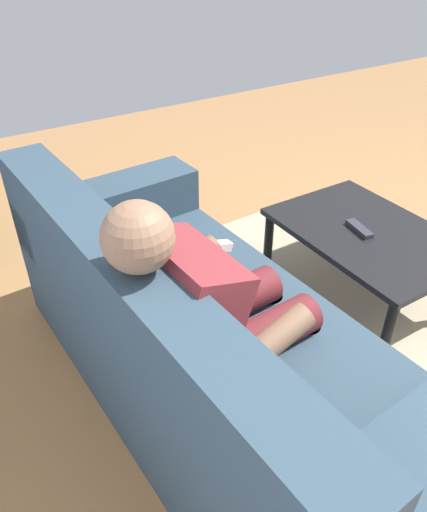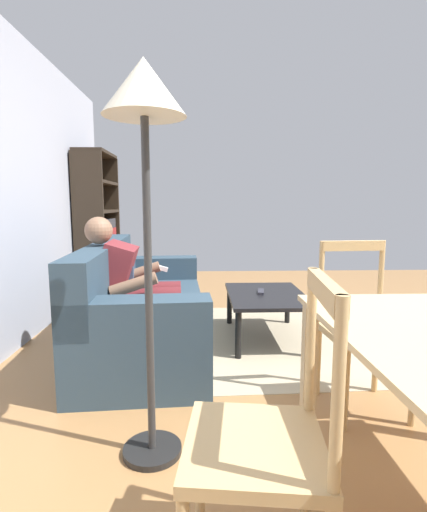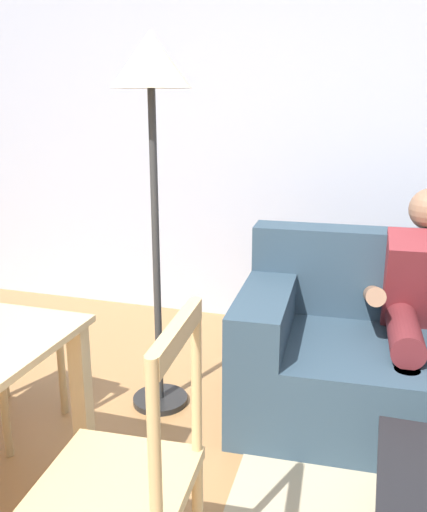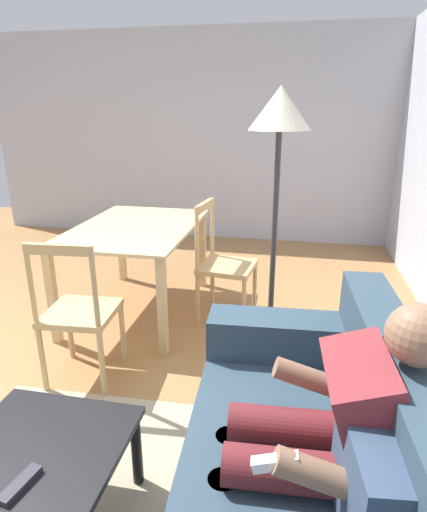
{
  "view_description": "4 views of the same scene",
  "coord_description": "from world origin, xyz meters",
  "px_view_note": "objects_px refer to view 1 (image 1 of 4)",
  "views": [
    {
      "loc": [
        -0.3,
        2.33,
        1.71
      ],
      "look_at": [
        0.93,
        1.56,
        0.71
      ],
      "focal_mm": 34.66,
      "sensor_mm": 36.0,
      "label": 1
    },
    {
      "loc": [
        -2.15,
        1.12,
        1.19
      ],
      "look_at": [
        -0.08,
        1.05,
        0.9
      ],
      "focal_mm": 26.64,
      "sensor_mm": 36.0,
      "label": 2
    },
    {
      "loc": [
        0.55,
        -1.0,
        1.51
      ],
      "look_at": [
        -0.08,
        1.05,
        0.9
      ],
      "focal_mm": 39.0,
      "sensor_mm": 36.0,
      "label": 3
    },
    {
      "loc": [
        2.11,
        1.49,
        1.68
      ],
      "look_at": [
        -0.08,
        1.05,
        0.9
      ],
      "focal_mm": 30.03,
      "sensor_mm": 36.0,
      "label": 4
    }
  ],
  "objects_px": {
    "coffee_table": "(368,239)",
    "person_lounging": "(213,316)",
    "tv_remote": "(359,229)",
    "couch": "(200,342)"
  },
  "relations": [
    {
      "from": "couch",
      "to": "tv_remote",
      "type": "height_order",
      "value": "couch"
    },
    {
      "from": "person_lounging",
      "to": "coffee_table",
      "type": "bearing_deg",
      "value": -75.86
    },
    {
      "from": "coffee_table",
      "to": "person_lounging",
      "type": "bearing_deg",
      "value": 104.14
    },
    {
      "from": "tv_remote",
      "to": "coffee_table",
      "type": "bearing_deg",
      "value": 160.39
    },
    {
      "from": "coffee_table",
      "to": "tv_remote",
      "type": "bearing_deg",
      "value": 60.09
    },
    {
      "from": "person_lounging",
      "to": "couch",
      "type": "bearing_deg",
      "value": -9.53
    },
    {
      "from": "coffee_table",
      "to": "tv_remote",
      "type": "height_order",
      "value": "tv_remote"
    },
    {
      "from": "tv_remote",
      "to": "person_lounging",
      "type": "bearing_deg",
      "value": 26.35
    },
    {
      "from": "person_lounging",
      "to": "coffee_table",
      "type": "relative_size",
      "value": 1.15
    },
    {
      "from": "person_lounging",
      "to": "coffee_table",
      "type": "height_order",
      "value": "person_lounging"
    }
  ]
}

